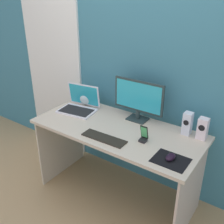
# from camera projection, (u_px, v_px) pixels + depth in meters

# --- Properties ---
(ground_plane) EXTENTS (8.00, 8.00, 0.00)m
(ground_plane) POSITION_uv_depth(u_px,v_px,m) (116.00, 194.00, 2.65)
(ground_plane) COLOR tan
(wall_back) EXTENTS (6.00, 0.04, 2.50)m
(wall_back) POSITION_uv_depth(u_px,v_px,m) (143.00, 62.00, 2.42)
(wall_back) COLOR teal
(wall_back) RESTS_ON ground_plane
(door_left) EXTENTS (0.82, 0.02, 2.02)m
(door_left) POSITION_uv_depth(u_px,v_px,m) (54.00, 68.00, 3.10)
(door_left) COLOR white
(door_left) RESTS_ON ground_plane
(desk) EXTENTS (1.49, 0.67, 0.75)m
(desk) POSITION_uv_depth(u_px,v_px,m) (117.00, 143.00, 2.39)
(desk) COLOR beige
(desk) RESTS_ON ground_plane
(monitor) EXTENTS (0.48, 0.14, 0.38)m
(monitor) POSITION_uv_depth(u_px,v_px,m) (138.00, 99.00, 2.38)
(monitor) COLOR #263637
(monitor) RESTS_ON desk
(speaker_right) EXTENTS (0.08, 0.07, 0.18)m
(speaker_right) POSITION_uv_depth(u_px,v_px,m) (203.00, 129.00, 2.13)
(speaker_right) COLOR white
(speaker_right) RESTS_ON desk
(speaker_near_monitor) EXTENTS (0.07, 0.08, 0.19)m
(speaker_near_monitor) POSITION_uv_depth(u_px,v_px,m) (187.00, 123.00, 2.19)
(speaker_near_monitor) COLOR white
(speaker_near_monitor) RESTS_ON desk
(laptop) EXTENTS (0.38, 0.32, 0.24)m
(laptop) POSITION_uv_depth(u_px,v_px,m) (79.00, 105.00, 2.63)
(laptop) COLOR white
(laptop) RESTS_ON desk
(fishbowl) EXTENTS (0.17, 0.17, 0.17)m
(fishbowl) POSITION_uv_depth(u_px,v_px,m) (88.00, 97.00, 2.75)
(fishbowl) COLOR silver
(fishbowl) RESTS_ON desk
(keyboard_external) EXTENTS (0.38, 0.13, 0.01)m
(keyboard_external) POSITION_uv_depth(u_px,v_px,m) (104.00, 138.00, 2.16)
(keyboard_external) COLOR black
(keyboard_external) RESTS_ON desk
(mousepad) EXTENTS (0.25, 0.20, 0.00)m
(mousepad) POSITION_uv_depth(u_px,v_px,m) (171.00, 160.00, 1.90)
(mousepad) COLOR black
(mousepad) RESTS_ON desk
(mouse) EXTENTS (0.06, 0.10, 0.04)m
(mouse) POSITION_uv_depth(u_px,v_px,m) (171.00, 157.00, 1.90)
(mouse) COLOR black
(mouse) RESTS_ON mousepad
(phone_in_dock) EXTENTS (0.06, 0.06, 0.14)m
(phone_in_dock) POSITION_uv_depth(u_px,v_px,m) (144.00, 136.00, 2.11)
(phone_in_dock) COLOR black
(phone_in_dock) RESTS_ON desk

